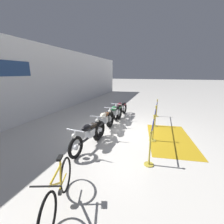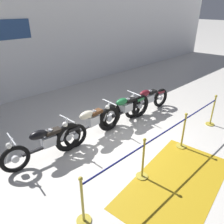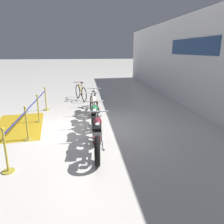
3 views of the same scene
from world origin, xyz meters
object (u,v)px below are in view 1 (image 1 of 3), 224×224
object	(u,v)px
stanchion_mid_left	(153,132)
stanchion_far_right	(157,111)
motorcycle_cream_1	(104,122)
motorcycle_green_2	(115,114)
stanchion_mid_right	(155,119)
bicycle	(58,191)
stanchion_far_left	(153,126)
motorcycle_black_0	(89,134)
motorcycle_maroon_3	(120,109)
floor_banner	(170,138)

from	to	relation	value
stanchion_mid_left	stanchion_far_right	bearing A→B (deg)	0.00
motorcycle_cream_1	motorcycle_green_2	world-z (taller)	motorcycle_cream_1
motorcycle_green_2	stanchion_mid_right	size ratio (longest dim) A/B	2.13
motorcycle_green_2	bicycle	distance (m)	5.30
stanchion_mid_left	stanchion_mid_right	bearing A→B (deg)	0.00
motorcycle_cream_1	bicycle	bearing A→B (deg)	-171.79
stanchion_far_left	motorcycle_black_0	bearing A→B (deg)	116.09
motorcycle_maroon_3	floor_banner	size ratio (longest dim) A/B	0.71
motorcycle_green_2	stanchion_far_left	size ratio (longest dim) A/B	0.42
motorcycle_maroon_3	stanchion_mid_left	distance (m)	3.47
bicycle	stanchion_far_right	distance (m)	7.39
stanchion_mid_right	stanchion_far_right	xyz separation A→B (m)	(1.83, 0.00, 0.00)
bicycle	stanchion_mid_right	size ratio (longest dim) A/B	1.60
stanchion_far_left	stanchion_mid_left	bearing A→B (deg)	0.00
stanchion_far_left	stanchion_far_right	xyz separation A→B (m)	(3.73, 0.00, -0.30)
floor_banner	motorcycle_cream_1	bearing A→B (deg)	86.20
motorcycle_green_2	stanchion_far_right	size ratio (longest dim) A/B	2.13
motorcycle_green_2	stanchion_far_right	distance (m)	2.83
motorcycle_green_2	stanchion_far_left	xyz separation A→B (m)	(-1.77, -2.03, 0.17)
motorcycle_black_0	stanchion_far_left	xyz separation A→B (m)	(1.03, -2.11, 0.19)
stanchion_mid_left	stanchion_mid_right	size ratio (longest dim) A/B	1.00
stanchion_far_left	bicycle	bearing A→B (deg)	156.44
motorcycle_black_0	stanchion_mid_right	bearing A→B (deg)	-35.70
motorcycle_maroon_3	stanchion_far_right	size ratio (longest dim) A/B	2.10
stanchion_far_right	motorcycle_black_0	bearing A→B (deg)	156.13
motorcycle_green_2	motorcycle_black_0	bearing A→B (deg)	178.46
motorcycle_black_0	motorcycle_maroon_3	bearing A→B (deg)	-0.76
motorcycle_cream_1	motorcycle_maroon_3	xyz separation A→B (m)	(2.58, -0.03, -0.02)
stanchion_mid_right	floor_banner	world-z (taller)	stanchion_mid_right
stanchion_far_left	stanchion_far_right	world-z (taller)	same
motorcycle_black_0	floor_banner	distance (m)	3.24
stanchion_mid_left	floor_banner	bearing A→B (deg)	-57.93
motorcycle_cream_1	bicycle	xyz separation A→B (m)	(-3.88, -0.56, -0.08)
stanchion_mid_left	stanchion_mid_right	distance (m)	1.73
motorcycle_cream_1	stanchion_far_left	world-z (taller)	stanchion_far_left
stanchion_mid_right	stanchion_mid_left	bearing A→B (deg)	180.00
motorcycle_maroon_3	stanchion_mid_right	distance (m)	2.32
bicycle	stanchion_far_right	xyz separation A→B (m)	(7.23, -1.53, -0.04)
motorcycle_green_2	floor_banner	distance (m)	2.98
motorcycle_cream_1	bicycle	size ratio (longest dim) A/B	1.49
motorcycle_cream_1	motorcycle_green_2	size ratio (longest dim) A/B	1.12
motorcycle_green_2	floor_banner	xyz separation A→B (m)	(-1.19, -2.69, -0.48)
stanchion_far_right	stanchion_far_left	bearing A→B (deg)	-180.00
motorcycle_green_2	floor_banner	world-z (taller)	motorcycle_green_2
stanchion_mid_right	motorcycle_maroon_3	bearing A→B (deg)	62.59
motorcycle_green_2	bicycle	world-z (taller)	same
motorcycle_black_0	stanchion_mid_right	xyz separation A→B (m)	(2.94, -2.11, -0.11)
stanchion_mid_right	motorcycle_cream_1	bearing A→B (deg)	126.04
motorcycle_black_0	motorcycle_maroon_3	xyz separation A→B (m)	(4.00, -0.05, -0.00)
bicycle	motorcycle_maroon_3	bearing A→B (deg)	4.69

